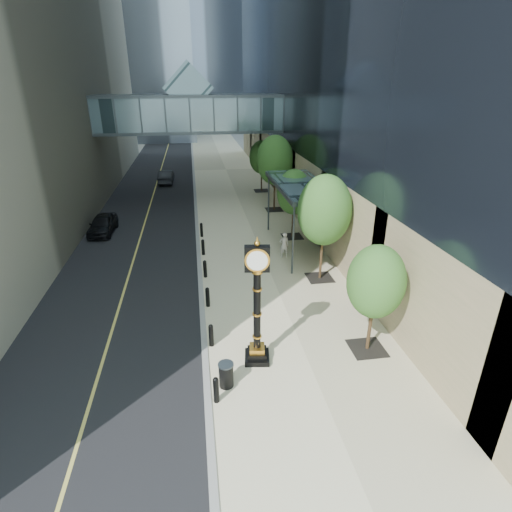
{
  "coord_description": "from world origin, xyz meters",
  "views": [
    {
      "loc": [
        -2.99,
        -9.6,
        10.14
      ],
      "look_at": [
        -0.34,
        7.31,
        2.61
      ],
      "focal_mm": 28.0,
      "sensor_mm": 36.0,
      "label": 1
    }
  ],
  "objects_px": {
    "trash_bin": "(226,375)",
    "car_far": "(166,177)",
    "car_near": "(103,224)",
    "pedestrian": "(284,245)",
    "street_clock": "(257,312)"
  },
  "relations": [
    {
      "from": "car_near",
      "to": "street_clock",
      "type": "bearing_deg",
      "value": -57.98
    },
    {
      "from": "street_clock",
      "to": "trash_bin",
      "type": "bearing_deg",
      "value": -127.8
    },
    {
      "from": "street_clock",
      "to": "car_near",
      "type": "xyz_separation_m",
      "value": [
        -8.72,
        15.97,
        -1.56
      ]
    },
    {
      "from": "car_near",
      "to": "car_far",
      "type": "xyz_separation_m",
      "value": [
        3.76,
        15.13,
        0.01
      ]
    },
    {
      "from": "car_near",
      "to": "pedestrian",
      "type": "bearing_deg",
      "value": -24.61
    },
    {
      "from": "trash_bin",
      "to": "pedestrian",
      "type": "bearing_deg",
      "value": 67.36
    },
    {
      "from": "car_far",
      "to": "trash_bin",
      "type": "bearing_deg",
      "value": 98.77
    },
    {
      "from": "pedestrian",
      "to": "car_far",
      "type": "xyz_separation_m",
      "value": [
        -8.19,
        21.47,
        -0.18
      ]
    },
    {
      "from": "pedestrian",
      "to": "car_near",
      "type": "bearing_deg",
      "value": -31.35
    },
    {
      "from": "street_clock",
      "to": "pedestrian",
      "type": "bearing_deg",
      "value": 79.69
    },
    {
      "from": "trash_bin",
      "to": "car_far",
      "type": "bearing_deg",
      "value": 96.43
    },
    {
      "from": "pedestrian",
      "to": "trash_bin",
      "type": "bearing_deg",
      "value": 64.0
    },
    {
      "from": "trash_bin",
      "to": "car_far",
      "type": "height_order",
      "value": "car_far"
    },
    {
      "from": "pedestrian",
      "to": "car_near",
      "type": "relative_size",
      "value": 0.42
    },
    {
      "from": "trash_bin",
      "to": "street_clock",
      "type": "bearing_deg",
      "value": 43.98
    }
  ]
}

